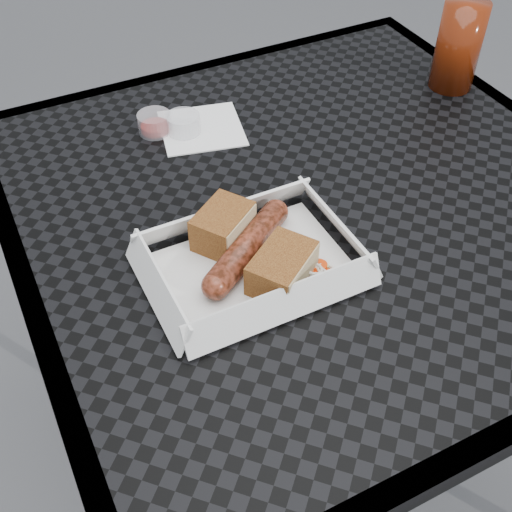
{
  "coord_description": "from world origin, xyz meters",
  "views": [
    {
      "loc": [
        -0.37,
        -0.56,
        1.3
      ],
      "look_at": [
        -0.14,
        -0.09,
        0.78
      ],
      "focal_mm": 45.0,
      "sensor_mm": 36.0,
      "label": 1
    }
  ],
  "objects_px": {
    "food_tray": "(252,267)",
    "bratwurst": "(247,247)",
    "patio_table": "(313,235)",
    "drink_glass": "(458,46)"
  },
  "relations": [
    {
      "from": "food_tray",
      "to": "bratwurst",
      "type": "relative_size",
      "value": 1.46
    },
    {
      "from": "bratwurst",
      "to": "patio_table",
      "type": "bearing_deg",
      "value": 26.27
    },
    {
      "from": "drink_glass",
      "to": "food_tray",
      "type": "bearing_deg",
      "value": -154.37
    },
    {
      "from": "patio_table",
      "to": "food_tray",
      "type": "distance_m",
      "value": 0.18
    },
    {
      "from": "food_tray",
      "to": "drink_glass",
      "type": "height_order",
      "value": "drink_glass"
    },
    {
      "from": "food_tray",
      "to": "bratwurst",
      "type": "height_order",
      "value": "bratwurst"
    },
    {
      "from": "patio_table",
      "to": "bratwurst",
      "type": "relative_size",
      "value": 5.29
    },
    {
      "from": "patio_table",
      "to": "drink_glass",
      "type": "xyz_separation_m",
      "value": [
        0.34,
        0.14,
        0.15
      ]
    },
    {
      "from": "food_tray",
      "to": "drink_glass",
      "type": "bearing_deg",
      "value": 25.63
    },
    {
      "from": "food_tray",
      "to": "bratwurst",
      "type": "xyz_separation_m",
      "value": [
        0.0,
        0.02,
        0.02
      ]
    }
  ]
}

